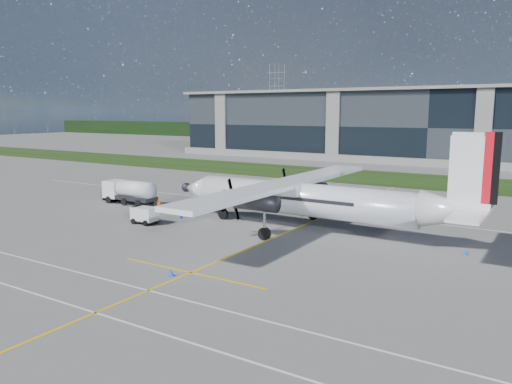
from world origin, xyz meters
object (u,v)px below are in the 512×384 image
(ground_crew_person, at_px, (159,206))
(turboprop_aircraft, at_px, (313,181))
(safety_cone_tail, at_px, (466,252))
(fuel_tanker_truck, at_px, (127,192))
(safety_cone_nose_port, at_px, (181,216))
(safety_cone_fwd, at_px, (175,211))
(safety_cone_portwing, at_px, (171,272))
(baggage_tug, at_px, (145,215))
(pylon_west, at_px, (277,101))
(safety_cone_nose_stbd, at_px, (205,211))

(ground_crew_person, bearing_deg, turboprop_aircraft, -55.26)
(safety_cone_tail, bearing_deg, ground_crew_person, -178.06)
(fuel_tanker_truck, distance_m, ground_crew_person, 7.99)
(fuel_tanker_truck, height_order, safety_cone_nose_port, fuel_tanker_truck)
(safety_cone_fwd, height_order, safety_cone_portwing, same)
(baggage_tug, distance_m, ground_crew_person, 4.55)
(safety_cone_tail, bearing_deg, pylon_west, 124.64)
(fuel_tanker_truck, height_order, baggage_tug, fuel_tanker_truck)
(ground_crew_person, xyz_separation_m, safety_cone_portwing, (14.60, -14.53, -0.65))
(turboprop_aircraft, height_order, safety_cone_nose_stbd, turboprop_aircraft)
(baggage_tug, distance_m, safety_cone_nose_stbd, 7.26)
(safety_cone_tail, bearing_deg, safety_cone_nose_stbd, 175.97)
(fuel_tanker_truck, distance_m, safety_cone_fwd, 8.73)
(pylon_west, xyz_separation_m, safety_cone_tail, (97.87, -141.65, -14.75))
(baggage_tug, distance_m, safety_cone_portwing, 16.41)
(turboprop_aircraft, distance_m, safety_cone_portwing, 16.82)
(safety_cone_nose_stbd, distance_m, safety_cone_fwd, 3.18)
(turboprop_aircraft, xyz_separation_m, safety_cone_portwing, (-2.52, -16.05, -4.38))
(safety_cone_nose_stbd, height_order, safety_cone_tail, same)
(baggage_tug, height_order, safety_cone_fwd, baggage_tug)
(ground_crew_person, relative_size, safety_cone_tail, 3.59)
(pylon_west, bearing_deg, safety_cone_nose_port, -63.61)
(safety_cone_portwing, height_order, safety_cone_nose_port, same)
(pylon_west, distance_m, safety_cone_fwd, 157.85)
(safety_cone_tail, bearing_deg, turboprop_aircraft, 177.80)
(safety_cone_portwing, bearing_deg, fuel_tanker_truck, 142.36)
(safety_cone_fwd, bearing_deg, safety_cone_nose_stbd, 28.76)
(safety_cone_nose_stbd, relative_size, safety_cone_nose_port, 1.00)
(safety_cone_fwd, height_order, safety_cone_tail, same)
(fuel_tanker_truck, distance_m, safety_cone_nose_port, 11.25)
(pylon_west, height_order, fuel_tanker_truck, pylon_west)
(pylon_west, relative_size, safety_cone_nose_port, 60.00)
(fuel_tanker_truck, distance_m, safety_cone_tail, 37.74)
(fuel_tanker_truck, relative_size, safety_cone_portwing, 14.75)
(turboprop_aircraft, relative_size, safety_cone_fwd, 61.76)
(fuel_tanker_truck, bearing_deg, turboprop_aircraft, -2.42)
(fuel_tanker_truck, bearing_deg, safety_cone_nose_stbd, 1.57)
(baggage_tug, xyz_separation_m, safety_cone_portwing, (12.68, -10.41, -0.55))
(safety_cone_fwd, distance_m, safety_cone_tail, 29.13)
(baggage_tug, xyz_separation_m, safety_cone_fwd, (-0.92, 5.46, -0.55))
(pylon_west, bearing_deg, ground_crew_person, -64.60)
(safety_cone_nose_stbd, relative_size, safety_cone_portwing, 1.00)
(safety_cone_fwd, bearing_deg, ground_crew_person, -126.82)
(turboprop_aircraft, height_order, safety_cone_tail, turboprop_aircraft)
(fuel_tanker_truck, relative_size, ground_crew_person, 4.11)
(safety_cone_portwing, xyz_separation_m, safety_cone_nose_port, (-11.35, 14.16, 0.00))
(pylon_west, height_order, ground_crew_person, pylon_west)
(safety_cone_fwd, bearing_deg, safety_cone_tail, -0.64)
(safety_cone_tail, relative_size, safety_cone_nose_port, 1.00)
(turboprop_aircraft, height_order, baggage_tug, turboprop_aircraft)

